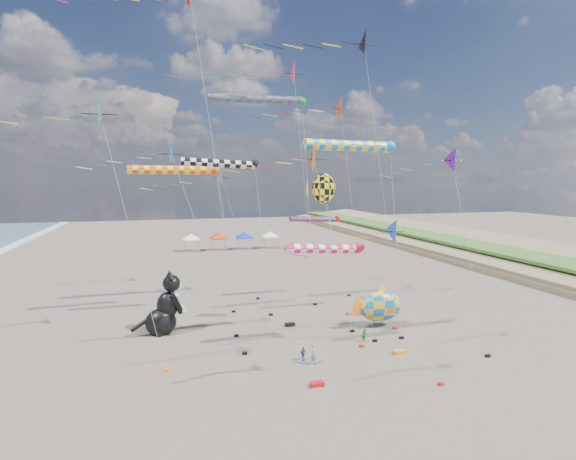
{
  "coord_description": "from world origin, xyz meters",
  "views": [
    {
      "loc": [
        -11.38,
        -24.05,
        13.22
      ],
      "look_at": [
        -1.07,
        12.0,
        9.02
      ],
      "focal_mm": 28.0,
      "sensor_mm": 36.0,
      "label": 1
    }
  ],
  "objects_px": {
    "cat_inflatable": "(164,303)",
    "person_adult": "(314,354)",
    "fish_inflatable": "(380,306)",
    "child_green": "(365,335)",
    "child_blue": "(303,354)",
    "parked_car": "(293,246)"
  },
  "relations": [
    {
      "from": "fish_inflatable",
      "to": "child_green",
      "type": "height_order",
      "value": "fish_inflatable"
    },
    {
      "from": "fish_inflatable",
      "to": "person_adult",
      "type": "distance_m",
      "value": 10.6
    },
    {
      "from": "fish_inflatable",
      "to": "child_green",
      "type": "bearing_deg",
      "value": -134.27
    },
    {
      "from": "person_adult",
      "to": "child_blue",
      "type": "relative_size",
      "value": 1.52
    },
    {
      "from": "fish_inflatable",
      "to": "child_green",
      "type": "relative_size",
      "value": 5.24
    },
    {
      "from": "cat_inflatable",
      "to": "fish_inflatable",
      "type": "distance_m",
      "value": 19.08
    },
    {
      "from": "cat_inflatable",
      "to": "parked_car",
      "type": "xyz_separation_m",
      "value": [
        24.47,
        42.97,
        -2.16
      ]
    },
    {
      "from": "fish_inflatable",
      "to": "parked_car",
      "type": "bearing_deg",
      "value": 82.96
    },
    {
      "from": "cat_inflatable",
      "to": "person_adult",
      "type": "xyz_separation_m",
      "value": [
        10.24,
        -9.78,
        -1.94
      ]
    },
    {
      "from": "child_blue",
      "to": "parked_car",
      "type": "height_order",
      "value": "parked_car"
    },
    {
      "from": "child_blue",
      "to": "parked_car",
      "type": "xyz_separation_m",
      "value": [
        14.74,
        51.86,
        0.05
      ]
    },
    {
      "from": "cat_inflatable",
      "to": "person_adult",
      "type": "distance_m",
      "value": 14.29
    },
    {
      "from": "child_green",
      "to": "child_blue",
      "type": "bearing_deg",
      "value": -172.98
    },
    {
      "from": "cat_inflatable",
      "to": "child_green",
      "type": "relative_size",
      "value": 5.13
    },
    {
      "from": "parked_car",
      "to": "child_green",
      "type": "bearing_deg",
      "value": 179.54
    },
    {
      "from": "cat_inflatable",
      "to": "fish_inflatable",
      "type": "bearing_deg",
      "value": -19.34
    },
    {
      "from": "person_adult",
      "to": "child_blue",
      "type": "distance_m",
      "value": 1.06
    },
    {
      "from": "person_adult",
      "to": "fish_inflatable",
      "type": "bearing_deg",
      "value": 3.68
    },
    {
      "from": "cat_inflatable",
      "to": "child_blue",
      "type": "relative_size",
      "value": 5.29
    },
    {
      "from": "fish_inflatable",
      "to": "child_blue",
      "type": "xyz_separation_m",
      "value": [
        -9.0,
        -5.35,
        -1.4
      ]
    },
    {
      "from": "person_adult",
      "to": "child_blue",
      "type": "bearing_deg",
      "value": 87.35
    },
    {
      "from": "child_green",
      "to": "person_adult",
      "type": "bearing_deg",
      "value": -163.87
    }
  ]
}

